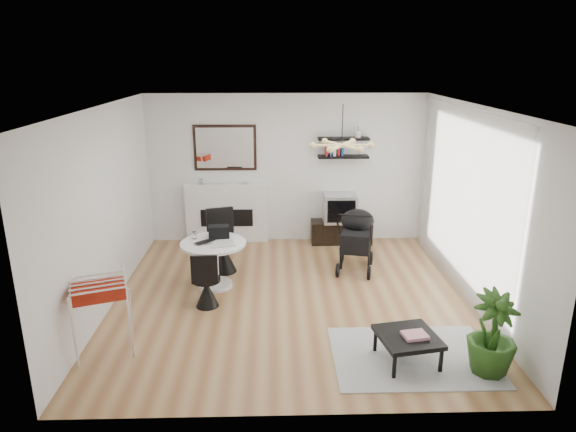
{
  "coord_description": "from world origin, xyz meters",
  "views": [
    {
      "loc": [
        -0.23,
        -6.65,
        3.31
      ],
      "look_at": [
        -0.03,
        0.4,
        1.11
      ],
      "focal_mm": 32.0,
      "sensor_mm": 36.0,
      "label": 1
    }
  ],
  "objects_px": {
    "tv_console": "(341,232)",
    "crt_tv": "(340,208)",
    "drying_rack": "(102,318)",
    "coffee_table": "(408,338)",
    "potted_plant": "(492,334)",
    "dining_table": "(214,257)",
    "stroller": "(356,242)",
    "fireplace": "(227,206)"
  },
  "relations": [
    {
      "from": "fireplace",
      "to": "drying_rack",
      "type": "relative_size",
      "value": 2.27
    },
    {
      "from": "fireplace",
      "to": "potted_plant",
      "type": "distance_m",
      "value": 5.34
    },
    {
      "from": "fireplace",
      "to": "coffee_table",
      "type": "bearing_deg",
      "value": -59.81
    },
    {
      "from": "drying_rack",
      "to": "potted_plant",
      "type": "xyz_separation_m",
      "value": [
        4.28,
        -0.42,
        -0.03
      ]
    },
    {
      "from": "crt_tv",
      "to": "drying_rack",
      "type": "height_order",
      "value": "drying_rack"
    },
    {
      "from": "crt_tv",
      "to": "coffee_table",
      "type": "distance_m",
      "value": 3.94
    },
    {
      "from": "tv_console",
      "to": "crt_tv",
      "type": "bearing_deg",
      "value": -175.65
    },
    {
      "from": "tv_console",
      "to": "dining_table",
      "type": "distance_m",
      "value": 2.84
    },
    {
      "from": "dining_table",
      "to": "coffee_table",
      "type": "height_order",
      "value": "dining_table"
    },
    {
      "from": "drying_rack",
      "to": "coffee_table",
      "type": "distance_m",
      "value": 3.44
    },
    {
      "from": "tv_console",
      "to": "dining_table",
      "type": "height_order",
      "value": "dining_table"
    },
    {
      "from": "potted_plant",
      "to": "tv_console",
      "type": "bearing_deg",
      "value": 104.75
    },
    {
      "from": "stroller",
      "to": "tv_console",
      "type": "bearing_deg",
      "value": 106.98
    },
    {
      "from": "drying_rack",
      "to": "coffee_table",
      "type": "xyz_separation_m",
      "value": [
        3.43,
        -0.2,
        -0.2
      ]
    },
    {
      "from": "tv_console",
      "to": "drying_rack",
      "type": "xyz_separation_m",
      "value": [
        -3.19,
        -3.72,
        0.29
      ]
    },
    {
      "from": "fireplace",
      "to": "crt_tv",
      "type": "height_order",
      "value": "fireplace"
    },
    {
      "from": "tv_console",
      "to": "coffee_table",
      "type": "bearing_deg",
      "value": -86.4
    },
    {
      "from": "crt_tv",
      "to": "potted_plant",
      "type": "xyz_separation_m",
      "value": [
        1.13,
        -4.14,
        -0.2
      ]
    },
    {
      "from": "tv_console",
      "to": "potted_plant",
      "type": "distance_m",
      "value": 4.29
    },
    {
      "from": "crt_tv",
      "to": "dining_table",
      "type": "relative_size",
      "value": 0.61
    },
    {
      "from": "dining_table",
      "to": "crt_tv",
      "type": "bearing_deg",
      "value": 41.46
    },
    {
      "from": "tv_console",
      "to": "coffee_table",
      "type": "height_order",
      "value": "tv_console"
    },
    {
      "from": "coffee_table",
      "to": "potted_plant",
      "type": "bearing_deg",
      "value": -14.82
    },
    {
      "from": "fireplace",
      "to": "dining_table",
      "type": "relative_size",
      "value": 2.24
    },
    {
      "from": "potted_plant",
      "to": "dining_table",
      "type": "bearing_deg",
      "value": 144.66
    },
    {
      "from": "stroller",
      "to": "potted_plant",
      "type": "bearing_deg",
      "value": -57.16
    },
    {
      "from": "crt_tv",
      "to": "dining_table",
      "type": "xyz_separation_m",
      "value": [
        -2.09,
        -1.85,
        -0.21
      ]
    },
    {
      "from": "fireplace",
      "to": "drying_rack",
      "type": "height_order",
      "value": "fireplace"
    },
    {
      "from": "stroller",
      "to": "fireplace",
      "type": "bearing_deg",
      "value": 161.45
    },
    {
      "from": "tv_console",
      "to": "potted_plant",
      "type": "relative_size",
      "value": 1.18
    },
    {
      "from": "fireplace",
      "to": "dining_table",
      "type": "xyz_separation_m",
      "value": [
        -0.03,
        -1.98,
        -0.22
      ]
    },
    {
      "from": "coffee_table",
      "to": "potted_plant",
      "type": "relative_size",
      "value": 0.79
    },
    {
      "from": "fireplace",
      "to": "coffee_table",
      "type": "xyz_separation_m",
      "value": [
        2.35,
        -4.04,
        -0.38
      ]
    },
    {
      "from": "coffee_table",
      "to": "crt_tv",
      "type": "bearing_deg",
      "value": 94.23
    },
    {
      "from": "dining_table",
      "to": "drying_rack",
      "type": "height_order",
      "value": "drying_rack"
    },
    {
      "from": "fireplace",
      "to": "tv_console",
      "type": "xyz_separation_m",
      "value": [
        2.11,
        -0.13,
        -0.48
      ]
    },
    {
      "from": "tv_console",
      "to": "crt_tv",
      "type": "distance_m",
      "value": 0.47
    },
    {
      "from": "potted_plant",
      "to": "crt_tv",
      "type": "bearing_deg",
      "value": 105.32
    },
    {
      "from": "fireplace",
      "to": "potted_plant",
      "type": "bearing_deg",
      "value": -53.16
    },
    {
      "from": "potted_plant",
      "to": "coffee_table",
      "type": "bearing_deg",
      "value": 165.18
    },
    {
      "from": "tv_console",
      "to": "coffee_table",
      "type": "distance_m",
      "value": 3.93
    },
    {
      "from": "drying_rack",
      "to": "potted_plant",
      "type": "bearing_deg",
      "value": -25.67
    }
  ]
}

